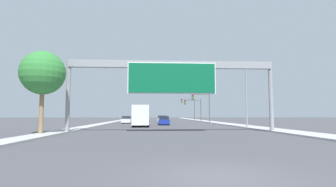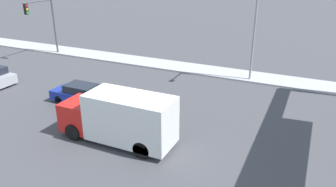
# 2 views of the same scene
# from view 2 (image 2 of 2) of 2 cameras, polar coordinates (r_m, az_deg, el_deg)

# --- Properties ---
(car_far_right) EXTENTS (1.75, 4.30, 1.49)m
(car_far_right) POSITION_cam_2_polar(r_m,az_deg,el_deg) (25.27, -15.08, -0.13)
(car_far_right) COLOR navy
(car_far_right) RESTS_ON ground
(truck_box_primary) EXTENTS (2.32, 7.02, 3.03)m
(truck_box_primary) POSITION_cam_2_polar(r_m,az_deg,el_deg) (19.10, -8.27, -4.24)
(truck_box_primary) COLOR red
(truck_box_primary) RESTS_ON ground
(traffic_light_near_intersection) EXTENTS (4.01, 0.32, 6.31)m
(traffic_light_near_intersection) POSITION_cam_2_polar(r_m,az_deg,el_deg) (38.45, -20.62, 12.22)
(traffic_light_near_intersection) COLOR #4C4C4F
(traffic_light_near_intersection) RESTS_ON ground
(street_lamp_right) EXTENTS (2.72, 0.28, 8.78)m
(street_lamp_right) POSITION_cam_2_polar(r_m,az_deg,el_deg) (28.54, 14.82, 11.83)
(street_lamp_right) COLOR gray
(street_lamp_right) RESTS_ON ground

